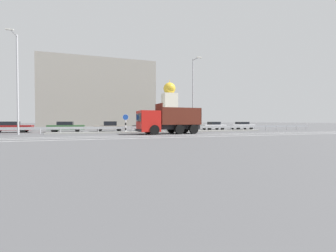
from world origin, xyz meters
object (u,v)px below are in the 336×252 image
median_road_sign (126,123)px  church_tower (169,105)px  street_lamp_1 (193,92)px  parked_car_4 (181,126)px  parked_car_0 (10,127)px  parked_car_3 (148,126)px  street_lamp_0 (17,80)px  dump_truck (161,122)px  parked_car_2 (110,126)px  parked_car_5 (213,126)px  parked_car_1 (66,127)px  parked_car_6 (242,126)px

median_road_sign → church_tower: church_tower is taller
street_lamp_1 → parked_car_4: 6.81m
parked_car_0 → parked_car_3: 17.66m
street_lamp_0 → parked_car_4: bearing=14.0°
church_tower → dump_truck: bearing=-110.1°
median_road_sign → parked_car_2: median_road_sign is taller
parked_car_5 → church_tower: (0.38, 23.99, 5.05)m
parked_car_2 → parked_car_5: bearing=-86.4°
street_lamp_1 → parked_car_5: 9.38m
parked_car_0 → street_lamp_1: bearing=74.5°
parked_car_0 → parked_car_4: 22.96m
dump_truck → parked_car_5: bearing=-55.6°
dump_truck → parked_car_1: (-10.62, 8.32, -0.59)m
parked_car_3 → church_tower: bearing=-25.8°
parked_car_0 → parked_car_2: parked_car_2 is taller
street_lamp_1 → church_tower: size_ratio=0.78×
parked_car_4 → parked_car_5: size_ratio=1.16×
street_lamp_0 → street_lamp_1: 20.37m
street_lamp_0 → parked_car_6: street_lamp_0 is taller
parked_car_6 → median_road_sign: bearing=105.0°
parked_car_1 → church_tower: (22.69, 24.60, 5.01)m
parked_car_1 → parked_car_2: parked_car_2 is taller
median_road_sign → street_lamp_0: size_ratio=0.22×
parked_car_3 → dump_truck: bearing=176.1°
parked_car_1 → church_tower: 33.84m
median_road_sign → street_lamp_0: (-11.30, -0.09, 4.56)m
dump_truck → parked_car_1: 13.50m
street_lamp_0 → parked_car_3: 16.82m
median_road_sign → parked_car_4: bearing=28.4°
parked_car_3 → parked_car_5: (11.21, 0.62, -0.03)m
parked_car_5 → church_tower: bearing=-4.6°
street_lamp_1 → parked_car_5: size_ratio=2.37×
parked_car_2 → street_lamp_0: bearing=123.2°
street_lamp_0 → parked_car_2: street_lamp_0 is taller
street_lamp_1 → parked_car_6: (11.38, 4.97, -4.66)m
median_road_sign → street_lamp_0: 12.19m
parked_car_0 → church_tower: bearing=127.2°
parked_car_0 → parked_car_5: bearing=87.8°
street_lamp_1 → church_tower: (6.51, 29.34, 0.38)m
parked_car_0 → parked_car_2: (12.13, -0.05, -0.01)m
parked_car_4 → parked_car_5: bearing=98.8°
parked_car_1 → street_lamp_1: bearing=75.0°
street_lamp_0 → parked_car_5: size_ratio=2.55×
church_tower → street_lamp_1: bearing=-102.5°
parked_car_5 → parked_car_6: parked_car_5 is taller
parked_car_2 → parked_car_6: size_ratio=1.03×
parked_car_6 → street_lamp_0: bearing=100.3°
dump_truck → parked_car_3: dump_truck is taller
parked_car_2 → church_tower: size_ratio=0.34×
parked_car_5 → parked_car_3: bearing=89.5°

